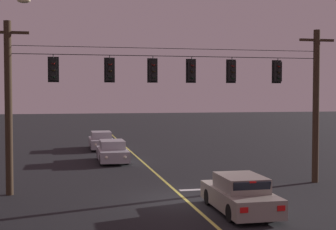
% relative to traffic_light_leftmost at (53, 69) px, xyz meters
% --- Properties ---
extents(ground_plane, '(180.00, 180.00, 0.00)m').
position_rel_traffic_light_leftmost_xyz_m(ground_plane, '(5.35, -2.47, -5.47)').
color(ground_plane, black).
extents(lane_centre_stripe, '(0.14, 60.00, 0.01)m').
position_rel_traffic_light_leftmost_xyz_m(lane_centre_stripe, '(5.35, 6.02, -5.46)').
color(lane_centre_stripe, '#D1C64C').
rests_on(lane_centre_stripe, ground).
extents(stop_bar_paint, '(3.40, 0.36, 0.01)m').
position_rel_traffic_light_leftmost_xyz_m(stop_bar_paint, '(7.25, -0.58, -5.46)').
color(stop_bar_paint, silver).
rests_on(stop_bar_paint, ground).
extents(signal_span_assembly, '(16.30, 0.32, 7.52)m').
position_rel_traffic_light_leftmost_xyz_m(signal_span_assembly, '(5.35, 0.02, -1.56)').
color(signal_span_assembly, '#38281C').
rests_on(signal_span_assembly, ground).
extents(traffic_light_leftmost, '(0.48, 0.41, 1.22)m').
position_rel_traffic_light_leftmost_xyz_m(traffic_light_leftmost, '(0.00, 0.00, 0.00)').
color(traffic_light_leftmost, black).
extents(traffic_light_left_inner, '(0.48, 0.41, 1.22)m').
position_rel_traffic_light_leftmost_xyz_m(traffic_light_left_inner, '(2.47, 0.00, 0.00)').
color(traffic_light_left_inner, black).
extents(traffic_light_centre, '(0.48, 0.41, 1.22)m').
position_rel_traffic_light_leftmost_xyz_m(traffic_light_centre, '(4.44, 0.00, 0.00)').
color(traffic_light_centre, black).
extents(traffic_light_right_inner, '(0.48, 0.41, 1.22)m').
position_rel_traffic_light_leftmost_xyz_m(traffic_light_right_inner, '(6.26, 0.00, 0.00)').
color(traffic_light_right_inner, black).
extents(traffic_light_rightmost, '(0.48, 0.41, 1.22)m').
position_rel_traffic_light_leftmost_xyz_m(traffic_light_rightmost, '(8.23, 0.00, 0.00)').
color(traffic_light_rightmost, black).
extents(traffic_light_far_right, '(0.48, 0.41, 1.22)m').
position_rel_traffic_light_leftmost_xyz_m(traffic_light_far_right, '(10.56, 0.00, 0.00)').
color(traffic_light_far_right, black).
extents(car_waiting_near_lane, '(1.80, 4.33, 1.39)m').
position_rel_traffic_light_leftmost_xyz_m(car_waiting_near_lane, '(6.81, -4.98, -4.82)').
color(car_waiting_near_lane, gray).
rests_on(car_waiting_near_lane, ground).
extents(car_oncoming_lead, '(1.80, 4.42, 1.39)m').
position_rel_traffic_light_leftmost_xyz_m(car_oncoming_lead, '(3.44, 9.38, -4.82)').
color(car_oncoming_lead, '#A5A5AD').
rests_on(car_oncoming_lead, ground).
extents(car_oncoming_trailing, '(1.80, 4.42, 1.39)m').
position_rel_traffic_light_leftmost_xyz_m(car_oncoming_trailing, '(3.27, 16.84, -4.82)').
color(car_oncoming_trailing, '#A5A5AD').
rests_on(car_oncoming_trailing, ground).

